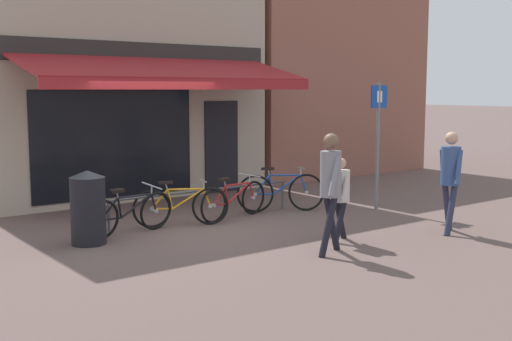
# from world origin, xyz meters

# --- Properties ---
(ground_plane) EXTENTS (160.00, 160.00, 0.00)m
(ground_plane) POSITION_xyz_m (0.00, 0.00, 0.00)
(ground_plane) COLOR brown
(shop_front) EXTENTS (6.39, 4.91, 5.76)m
(shop_front) POSITION_xyz_m (0.79, 4.50, 2.88)
(shop_front) COLOR tan
(shop_front) RESTS_ON ground_plane
(neighbour_building) EXTENTS (5.90, 4.00, 5.22)m
(neighbour_building) POSITION_xyz_m (7.13, 5.02, 2.61)
(neighbour_building) COLOR #8E5647
(neighbour_building) RESTS_ON ground_plane
(bike_rack_rail) EXTENTS (3.79, 0.04, 0.57)m
(bike_rack_rail) POSITION_xyz_m (0.60, 0.50, 0.48)
(bike_rack_rail) COLOR #47494F
(bike_rack_rail) RESTS_ON ground_plane
(bicycle_black) EXTENTS (1.74, 0.52, 0.82)m
(bicycle_black) POSITION_xyz_m (-1.00, 0.24, 0.36)
(bicycle_black) COLOR black
(bicycle_black) RESTS_ON ground_plane
(bicycle_orange) EXTENTS (1.59, 0.72, 0.80)m
(bicycle_orange) POSITION_xyz_m (0.02, 0.33, 0.36)
(bicycle_orange) COLOR black
(bicycle_orange) RESTS_ON ground_plane
(bicycle_red) EXTENTS (1.70, 0.56, 0.79)m
(bicycle_red) POSITION_xyz_m (1.12, 0.29, 0.35)
(bicycle_red) COLOR black
(bicycle_red) RESTS_ON ground_plane
(bicycle_blue) EXTENTS (1.58, 0.87, 0.87)m
(bicycle_blue) POSITION_xyz_m (2.25, 0.32, 0.39)
(bicycle_blue) COLOR black
(bicycle_blue) RESTS_ON ground_plane
(pedestrian_adult) EXTENTS (0.57, 0.51, 1.75)m
(pedestrian_adult) POSITION_xyz_m (0.76, -2.59, 1.09)
(pedestrian_adult) COLOR black
(pedestrian_adult) RESTS_ON ground_plane
(pedestrian_child) EXTENTS (0.51, 0.47, 1.32)m
(pedestrian_child) POSITION_xyz_m (1.41, -2.12, 0.81)
(pedestrian_child) COLOR black
(pedestrian_child) RESTS_ON ground_plane
(pedestrian_second_adult) EXTENTS (0.54, 0.58, 1.69)m
(pedestrian_second_adult) POSITION_xyz_m (3.28, -2.80, 1.03)
(pedestrian_second_adult) COLOR #282D47
(pedestrian_second_adult) RESTS_ON ground_plane
(litter_bin) EXTENTS (0.54, 0.54, 1.14)m
(litter_bin) POSITION_xyz_m (-1.77, 0.06, 0.57)
(litter_bin) COLOR black
(litter_bin) RESTS_ON ground_plane
(parking_sign) EXTENTS (0.44, 0.07, 2.50)m
(parking_sign) POSITION_xyz_m (3.92, -0.64, 1.53)
(parking_sign) COLOR slate
(parking_sign) RESTS_ON ground_plane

